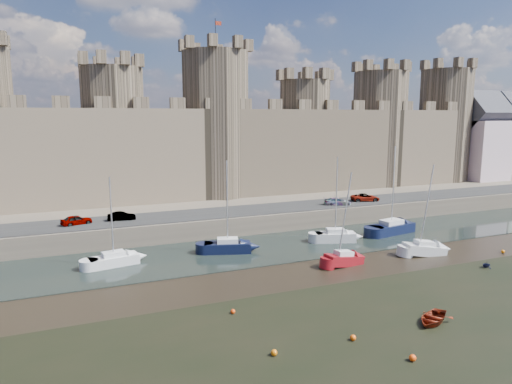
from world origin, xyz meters
TOP-DOWN VIEW (x-y plane):
  - ground at (0.00, 0.00)m, footprint 160.00×160.00m
  - water_channel at (0.00, 24.00)m, footprint 160.00×12.00m
  - quay at (0.00, 60.00)m, footprint 160.00×60.00m
  - road at (0.00, 34.00)m, footprint 160.00×7.00m
  - castle at (-0.64, 48.00)m, footprint 108.50×11.00m
  - car_0 at (-20.15, 33.91)m, footprint 3.82×2.38m
  - car_1 at (-14.89, 34.22)m, footprint 3.51×1.53m
  - car_2 at (15.47, 32.56)m, footprint 4.20×2.78m
  - car_3 at (21.07, 33.59)m, footprint 4.70×3.05m
  - sailboat_0 at (-16.87, 24.14)m, footprint 5.22×2.79m
  - sailboat_1 at (-4.44, 24.03)m, footprint 5.61×3.48m
  - sailboat_2 at (9.32, 23.26)m, footprint 5.20×3.31m
  - sailboat_3 at (18.39, 23.96)m, footprint 6.91×3.65m
  - sailboat_4 at (5.40, 15.34)m, footprint 4.33×2.05m
  - sailboat_5 at (15.78, 15.00)m, footprint 4.97×2.63m
  - dinghy_4 at (4.06, 1.23)m, footprint 4.02×3.60m
  - dinghy_7 at (18.49, 8.99)m, footprint 1.19×1.03m
  - buoy_0 at (-8.95, 1.43)m, footprint 0.43×0.43m
  - buoy_1 at (-9.29, 8.48)m, footprint 0.38×0.38m
  - buoy_2 at (-1.09, -2.52)m, footprint 0.45×0.45m
  - buoy_3 at (24.48, 12.00)m, footprint 0.41×0.41m
  - buoy_4 at (-3.04, 1.20)m, footprint 0.43×0.43m

SIDE VIEW (x-z plane):
  - ground at x=0.00m, z-range 0.00..0.00m
  - water_channel at x=0.00m, z-range 0.00..0.08m
  - buoy_1 at x=-9.29m, z-range 0.00..0.38m
  - buoy_3 at x=24.48m, z-range 0.00..0.41m
  - buoy_4 at x=-3.04m, z-range 0.00..0.43m
  - buoy_0 at x=-8.95m, z-range 0.00..0.43m
  - buoy_2 at x=-1.09m, z-range 0.00..0.45m
  - dinghy_7 at x=18.49m, z-range 0.00..0.62m
  - dinghy_4 at x=4.06m, z-range 0.00..0.68m
  - sailboat_4 at x=5.40m, z-range -4.17..5.62m
  - sailboat_5 at x=15.78m, z-range -4.37..5.84m
  - sailboat_0 at x=-16.87m, z-range -3.89..5.38m
  - sailboat_1 at x=-4.44m, z-range -4.43..6.07m
  - sailboat_2 at x=9.32m, z-range -4.40..6.06m
  - sailboat_3 at x=18.39m, z-range -4.89..6.62m
  - quay at x=0.00m, z-range 0.00..2.50m
  - road at x=0.00m, z-range 2.50..2.60m
  - car_1 at x=-14.89m, z-range 2.50..3.62m
  - car_2 at x=15.47m, z-range 2.50..3.63m
  - car_3 at x=21.07m, z-range 2.50..3.70m
  - car_0 at x=-20.15m, z-range 2.50..3.71m
  - castle at x=-0.64m, z-range -2.83..26.17m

